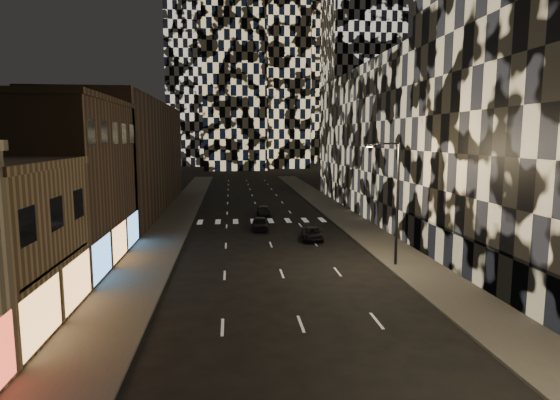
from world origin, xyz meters
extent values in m
cube|color=#47443F|center=(-10.00, 50.00, 0.07)|extent=(4.00, 120.00, 0.15)
cube|color=#47443F|center=(10.00, 50.00, 0.07)|extent=(4.00, 120.00, 0.15)
cube|color=#4C4C47|center=(-7.90, 50.00, 0.07)|extent=(0.20, 120.00, 0.15)
cube|color=#4C4C47|center=(7.90, 50.00, 0.07)|extent=(0.20, 120.00, 0.15)
cube|color=#493729|center=(-17.00, 33.50, 6.00)|extent=(10.00, 15.00, 12.00)
cube|color=#493729|center=(-17.00, 60.00, 7.00)|extent=(10.00, 40.00, 14.00)
cube|color=#383838|center=(12.30, 24.50, 1.50)|extent=(0.60, 25.00, 3.00)
cube|color=#232326|center=(20.00, 57.00, 9.00)|extent=(16.00, 40.00, 18.00)
cube|color=black|center=(-2.00, 140.00, 47.50)|extent=(18.00, 18.00, 95.00)
cylinder|color=black|center=(8.60, 30.00, 4.65)|extent=(0.20, 0.20, 9.00)
cylinder|color=black|center=(7.50, 30.00, 9.05)|extent=(2.20, 0.14, 0.14)
cube|color=black|center=(6.40, 30.00, 8.93)|extent=(0.50, 0.25, 0.18)
cube|color=#FFEAB2|center=(6.40, 30.00, 8.81)|extent=(0.35, 0.18, 0.06)
imported|color=black|center=(-0.52, 44.82, 0.67)|extent=(1.64, 3.93, 1.33)
imported|color=black|center=(0.50, 54.10, 0.59)|extent=(1.80, 4.14, 1.19)
imported|color=black|center=(4.00, 39.39, 0.58)|extent=(2.45, 4.37, 1.15)
camera|label=1|loc=(-3.47, -2.67, 9.49)|focal=30.00mm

